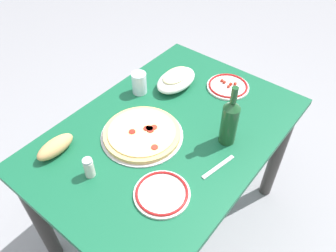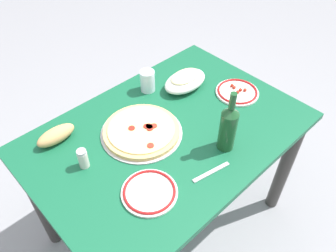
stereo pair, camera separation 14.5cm
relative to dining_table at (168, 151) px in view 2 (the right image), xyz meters
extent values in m
plane|color=gray|center=(0.00, 0.00, -0.61)|extent=(8.00, 8.00, 0.00)
cube|color=#145938|center=(0.00, 0.00, 0.12)|extent=(1.20, 0.83, 0.03)
cylinder|color=#33302D|center=(0.54, -0.35, -0.25)|extent=(0.07, 0.07, 0.72)
cylinder|color=#33302D|center=(-0.54, 0.35, -0.25)|extent=(0.07, 0.07, 0.72)
cylinder|color=#33302D|center=(0.54, 0.35, -0.25)|extent=(0.07, 0.07, 0.72)
cylinder|color=#B7B7BC|center=(-0.09, 0.07, 0.14)|extent=(0.36, 0.36, 0.01)
cylinder|color=#DBB26B|center=(-0.09, 0.07, 0.15)|extent=(0.33, 0.33, 0.02)
cylinder|color=#EFD684|center=(-0.09, 0.07, 0.16)|extent=(0.29, 0.29, 0.01)
cylinder|color=#B22D1E|center=(-0.13, -0.04, 0.17)|extent=(0.03, 0.03, 0.00)
cylinder|color=#B22D1E|center=(-0.06, 0.05, 0.17)|extent=(0.03, 0.03, 0.00)
cylinder|color=maroon|center=(-0.12, 0.10, 0.17)|extent=(0.03, 0.03, 0.00)
cylinder|color=#B22D1E|center=(-0.05, 0.04, 0.17)|extent=(0.03, 0.03, 0.00)
cylinder|color=#B22D1E|center=(-0.06, 0.06, 0.17)|extent=(0.03, 0.03, 0.00)
cylinder|color=maroon|center=(-0.07, 0.06, 0.17)|extent=(0.03, 0.03, 0.00)
cylinder|color=maroon|center=(-0.07, 0.04, 0.17)|extent=(0.03, 0.03, 0.00)
ellipsoid|color=white|center=(0.28, 0.17, 0.17)|extent=(0.24, 0.15, 0.07)
ellipsoid|color=#AD2819|center=(0.28, 0.17, 0.18)|extent=(0.20, 0.12, 0.03)
ellipsoid|color=beige|center=(0.28, 0.17, 0.20)|extent=(0.17, 0.10, 0.02)
cylinder|color=#194723|center=(0.11, -0.23, 0.23)|extent=(0.07, 0.07, 0.18)
cone|color=#194723|center=(0.11, -0.23, 0.33)|extent=(0.07, 0.07, 0.03)
cylinder|color=#194723|center=(0.11, -0.23, 0.38)|extent=(0.03, 0.03, 0.07)
cylinder|color=silver|center=(0.13, 0.28, 0.19)|extent=(0.07, 0.07, 0.11)
cylinder|color=white|center=(-0.27, -0.19, 0.14)|extent=(0.21, 0.21, 0.01)
torus|color=red|center=(-0.27, -0.19, 0.15)|extent=(0.20, 0.20, 0.01)
cylinder|color=white|center=(0.43, -0.04, 0.14)|extent=(0.21, 0.21, 0.01)
torus|color=red|center=(0.43, -0.04, 0.15)|extent=(0.20, 0.20, 0.01)
cube|color=#AD2819|center=(0.44, 0.00, 0.15)|extent=(0.01, 0.01, 0.01)
cube|color=#AD2819|center=(0.44, -0.05, 0.15)|extent=(0.01, 0.01, 0.01)
cube|color=#AD2819|center=(0.42, -0.05, 0.15)|extent=(0.01, 0.01, 0.01)
cube|color=#AD2819|center=(0.46, -0.07, 0.15)|extent=(0.01, 0.01, 0.01)
cube|color=#AD2819|center=(0.43, -0.02, 0.15)|extent=(0.01, 0.01, 0.01)
ellipsoid|color=tan|center=(-0.38, 0.28, 0.17)|extent=(0.17, 0.07, 0.06)
cylinder|color=silver|center=(-0.37, 0.09, 0.17)|extent=(0.04, 0.04, 0.07)
cylinder|color=#B7B7BC|center=(-0.37, 0.09, 0.22)|extent=(0.04, 0.04, 0.01)
cube|color=#B7B7BC|center=(-0.03, -0.28, 0.14)|extent=(0.17, 0.05, 0.00)
camera|label=1|loc=(-0.81, -0.65, 1.18)|focal=36.07mm
camera|label=2|loc=(-0.71, -0.75, 1.18)|focal=36.07mm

